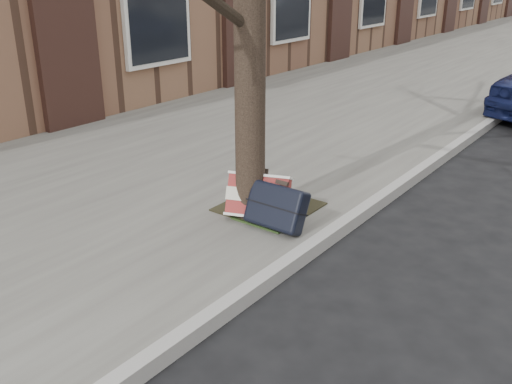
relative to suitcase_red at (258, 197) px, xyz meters
The scene contains 5 objects.
ground 2.17m from the suitcase_red, 25.66° to the right, with size 120.00×120.00×0.00m, color black.
near_sidewalk 14.19m from the suitcase_red, 97.17° to the left, with size 5.00×70.00×0.12m, color slate.
dirt_patch 0.35m from the suitcase_red, 104.37° to the left, with size 0.85×0.85×0.01m, color black.
suitcase_red is the anchor object (origin of this frame).
suitcase_navy 0.27m from the suitcase_red, 16.46° to the right, with size 0.56×0.18×0.40m, color black.
Camera 1 is at (1.03, -3.05, 2.37)m, focal length 40.00 mm.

